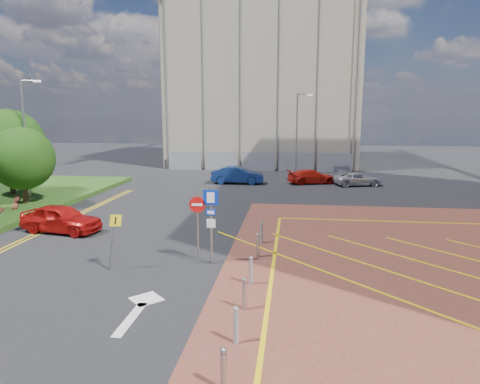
% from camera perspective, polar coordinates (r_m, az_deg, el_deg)
% --- Properties ---
extents(ground, '(140.00, 140.00, 0.00)m').
position_cam_1_polar(ground, '(16.86, -6.14, -10.54)').
color(ground, black).
rests_on(ground, ground).
extents(tree_c, '(4.00, 4.00, 4.90)m').
position_cam_1_polar(tree_c, '(30.73, -27.03, 3.99)').
color(tree_c, '#3D2B1C').
rests_on(tree_c, grass_bed).
extents(tree_d, '(5.00, 5.00, 6.08)m').
position_cam_1_polar(tree_d, '(34.85, -28.49, 5.61)').
color(tree_d, '#3D2B1C').
rests_on(tree_d, grass_bed).
extents(lamp_left_far, '(1.53, 0.16, 8.00)m').
position_cam_1_polar(lamp_left_far, '(32.81, -26.64, 6.93)').
color(lamp_left_far, '#9EA0A8').
rests_on(lamp_left_far, grass_bed).
extents(lamp_back, '(1.53, 0.16, 8.00)m').
position_cam_1_polar(lamp_back, '(43.35, 7.68, 8.09)').
color(lamp_back, '#9EA0A8').
rests_on(lamp_back, ground).
extents(sign_cluster, '(1.17, 0.12, 3.20)m').
position_cam_1_polar(sign_cluster, '(17.14, -4.55, -3.33)').
color(sign_cluster, '#9EA0A8').
rests_on(sign_cluster, ground).
extents(warning_sign, '(0.62, 0.39, 2.25)m').
position_cam_1_polar(warning_sign, '(17.21, -16.56, -5.48)').
color(warning_sign, '#9EA0A8').
rests_on(warning_sign, ground).
extents(bollard_row, '(0.14, 11.14, 0.90)m').
position_cam_1_polar(bollard_row, '(14.79, 1.20, -11.59)').
color(bollard_row, '#9EA0A8').
rests_on(bollard_row, forecourt).
extents(construction_building, '(21.20, 19.20, 22.00)m').
position_cam_1_polar(construction_building, '(55.67, 3.38, 15.49)').
color(construction_building, '#B0A590').
rests_on(construction_building, ground).
extents(construction_fence, '(21.60, 0.06, 2.00)m').
position_cam_1_polar(construction_fence, '(45.67, 3.68, 4.05)').
color(construction_fence, gray).
rests_on(construction_fence, ground).
extents(car_red_left, '(4.43, 2.39, 1.43)m').
position_cam_1_polar(car_red_left, '(23.83, -22.74, -3.27)').
color(car_red_left, '#B6110F').
rests_on(car_red_left, ground).
extents(car_blue_back, '(4.56, 1.62, 1.50)m').
position_cam_1_polar(car_blue_back, '(37.33, -0.32, 2.27)').
color(car_blue_back, navy).
rests_on(car_blue_back, ground).
extents(car_red_back, '(4.56, 2.96, 1.23)m').
position_cam_1_polar(car_red_back, '(37.89, 9.53, 2.04)').
color(car_red_back, red).
rests_on(car_red_back, ground).
extents(car_silver_back, '(4.34, 2.83, 1.11)m').
position_cam_1_polar(car_silver_back, '(37.70, 15.40, 1.68)').
color(car_silver_back, silver).
rests_on(car_silver_back, ground).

